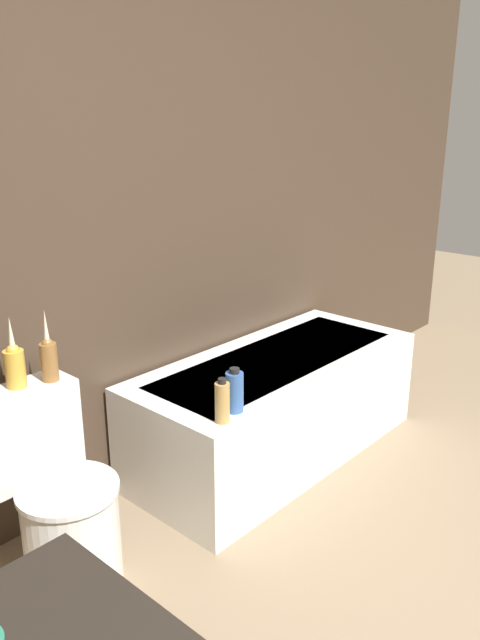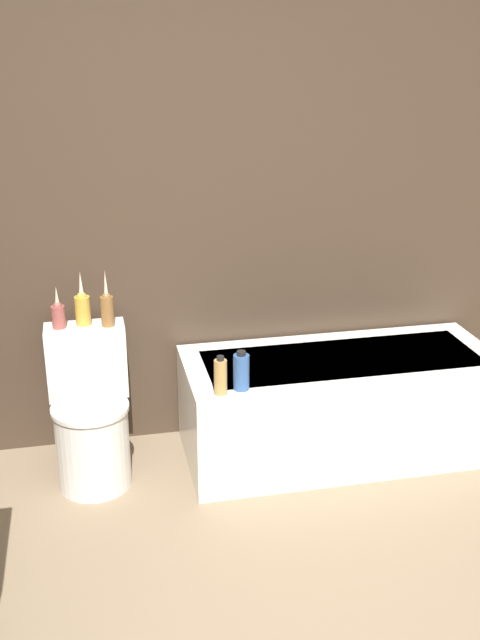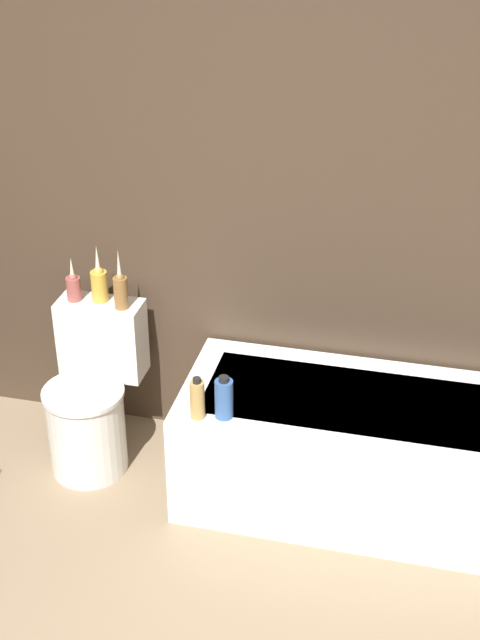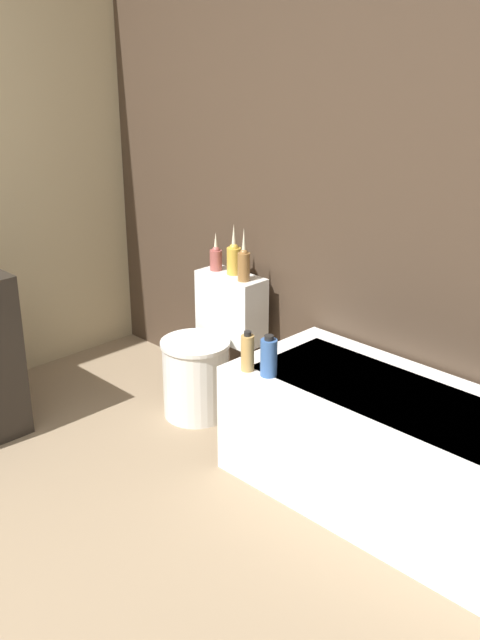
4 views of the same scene
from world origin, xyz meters
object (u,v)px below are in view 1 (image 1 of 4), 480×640
object	(u,v)px
vase_silver	(14,364)
shampoo_bottle_short	(235,391)
toilet	(57,502)
bathtub	(276,405)
vase_bronze	(49,357)
shampoo_bottle_tall	(222,402)

from	to	relation	value
vase_silver	shampoo_bottle_short	size ratio (longest dim) A/B	1.43
toilet	shampoo_bottle_short	world-z (taller)	toilet
bathtub	vase_bronze	distance (m)	1.25
toilet	vase_silver	world-z (taller)	vase_silver
toilet	bathtub	bearing A→B (deg)	-1.07
shampoo_bottle_short	shampoo_bottle_tall	bearing A→B (deg)	-164.41
bathtub	shampoo_bottle_short	xyz separation A→B (m)	(-0.56, -0.23, 0.34)
shampoo_bottle_tall	vase_silver	bearing A→B (deg)	140.34
toilet	vase_bronze	world-z (taller)	vase_bronze
shampoo_bottle_tall	shampoo_bottle_short	size ratio (longest dim) A/B	0.98
bathtub	vase_bronze	size ratio (longest dim) A/B	5.66
bathtub	vase_silver	world-z (taller)	vase_silver
vase_bronze	shampoo_bottle_short	xyz separation A→B (m)	(0.56, -0.41, -0.20)
bathtub	vase_silver	size ratio (longest dim) A/B	5.88
vase_silver	bathtub	bearing A→B (deg)	-9.94
bathtub	toilet	distance (m)	1.23
toilet	shampoo_bottle_short	size ratio (longest dim) A/B	3.84
vase_bronze	shampoo_bottle_short	world-z (taller)	vase_bronze
toilet	vase_silver	xyz separation A→B (m)	(0.00, 0.19, 0.49)
vase_silver	shampoo_bottle_tall	distance (m)	0.77
bathtub	shampoo_bottle_short	distance (m)	0.69
vase_silver	shampoo_bottle_tall	world-z (taller)	vase_silver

